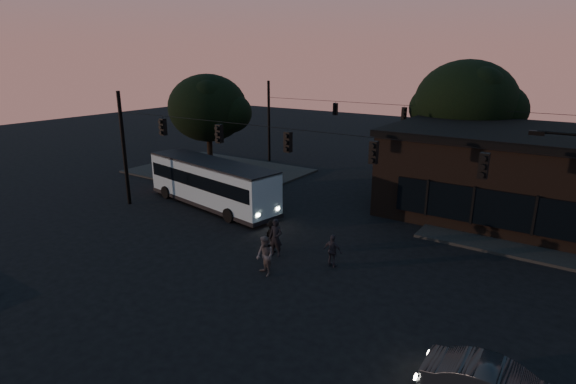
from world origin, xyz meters
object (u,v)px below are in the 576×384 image
Objects in this scene: building at (520,174)px; pedestrian_d at (273,236)px; pedestrian_b at (265,256)px; bus at (211,181)px; pedestrian_c at (333,251)px; pedestrian_a at (276,238)px.

building is 16.00m from pedestrian_d.
building reaches higher than pedestrian_d.
pedestrian_d is at bearing 143.54° from pedestrian_b.
pedestrian_d is (7.67, -3.70, -0.85)m from bus.
bus is at bearing 171.74° from pedestrian_b.
bus is 8.56m from pedestrian_d.
bus reaches higher than pedestrian_c.
building is 16.02m from pedestrian_a.
bus is at bearing -17.28° from pedestrian_c.
pedestrian_b is 2.58m from pedestrian_d.
pedestrian_b is at bearing -24.26° from bus.
building reaches higher than pedestrian_b.
pedestrian_b is at bearing 49.42° from pedestrian_c.
building is at bearing 87.57° from pedestrian_b.
pedestrian_c is 3.35m from pedestrian_d.
pedestrian_a is at bearing -123.94° from building.
pedestrian_c is (-5.97, -12.70, -1.91)m from building.
building is 14.16m from pedestrian_c.
pedestrian_c is at bearing -8.03° from bus.
building is 19.33m from bus.
bus is 6.93× the size of pedestrian_c.
building reaches higher than bus.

